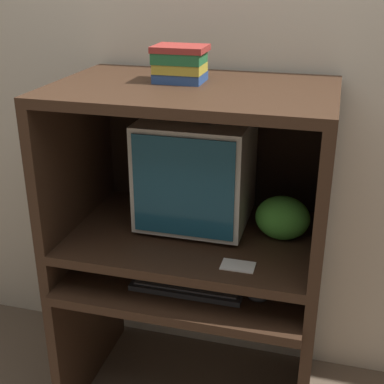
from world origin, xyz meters
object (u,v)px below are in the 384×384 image
Objects in this scene: keyboard at (188,284)px; mouse at (258,297)px; crt_monitor at (196,171)px; book_stack at (180,64)px; snack_bag at (282,218)px.

mouse reaches higher than keyboard.
crt_monitor is at bearing 98.11° from keyboard.
mouse is (0.29, -0.25, -0.36)m from crt_monitor.
crt_monitor is 6.17× the size of mouse.
crt_monitor is at bearing 139.28° from mouse.
keyboard is 2.24× the size of book_stack.
book_stack reaches higher than mouse.
crt_monitor is 0.37m from snack_bag.
mouse is at bearing -4.13° from keyboard.
keyboard is (0.03, -0.24, -0.36)m from crt_monitor.
keyboard is at bearing -67.00° from book_stack.
crt_monitor is 1.03× the size of keyboard.
crt_monitor is 0.43m from keyboard.
keyboard is at bearing -81.89° from crt_monitor.
mouse is at bearing -32.33° from book_stack.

